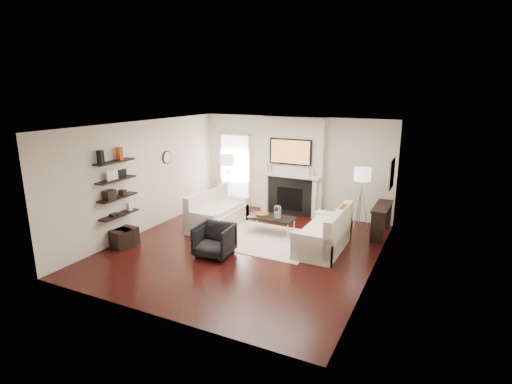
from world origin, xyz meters
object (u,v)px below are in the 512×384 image
at_px(ottoman_near, 127,236).
at_px(loveseat_left_base, 218,219).
at_px(lamp_left_shade, 227,160).
at_px(coffee_table, 272,218).
at_px(armchair, 214,239).
at_px(lamp_right_shade, 363,174).
at_px(loveseat_right_base, 323,240).

bearing_deg(ottoman_near, loveseat_left_base, 58.79).
bearing_deg(lamp_left_shade, coffee_table, -33.95).
relative_size(coffee_table, armchair, 1.47).
distance_m(coffee_table, lamp_right_shade, 2.40).
relative_size(loveseat_left_base, lamp_left_shade, 4.50).
relative_size(coffee_table, lamp_right_shade, 2.75).
height_order(lamp_right_shade, ottoman_near, lamp_right_shade).
relative_size(loveseat_left_base, coffee_table, 1.64).
bearing_deg(ottoman_near, armchair, 10.10).
distance_m(lamp_left_shade, lamp_right_shade, 3.91).
height_order(loveseat_right_base, ottoman_near, loveseat_right_base).
distance_m(lamp_right_shade, ottoman_near, 5.66).
relative_size(loveseat_right_base, coffee_table, 1.64).
bearing_deg(ottoman_near, coffee_table, 38.80).
xyz_separation_m(loveseat_left_base, loveseat_right_base, (2.84, -0.24, 0.00)).
height_order(coffee_table, armchair, armchair).
distance_m(coffee_table, ottoman_near, 3.38).
bearing_deg(armchair, coffee_table, 67.28).
xyz_separation_m(loveseat_right_base, coffee_table, (-1.41, 0.38, 0.19)).
xyz_separation_m(loveseat_left_base, armchair, (0.89, -1.60, 0.16)).
height_order(loveseat_right_base, lamp_right_shade, lamp_right_shade).
bearing_deg(loveseat_left_base, lamp_left_shade, 111.11).
bearing_deg(loveseat_right_base, lamp_right_shade, 71.48).
relative_size(loveseat_left_base, armchair, 2.40).
bearing_deg(loveseat_left_base, ottoman_near, -121.21).
xyz_separation_m(coffee_table, ottoman_near, (-2.63, -2.12, -0.20)).
height_order(lamp_left_shade, lamp_right_shade, same).
height_order(coffee_table, lamp_right_shade, lamp_right_shade).
xyz_separation_m(coffee_table, lamp_left_shade, (-2.01, 1.35, 1.05)).
bearing_deg(armchair, lamp_left_shade, 109.98).
height_order(loveseat_left_base, ottoman_near, loveseat_left_base).
height_order(loveseat_right_base, lamp_left_shade, lamp_left_shade).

